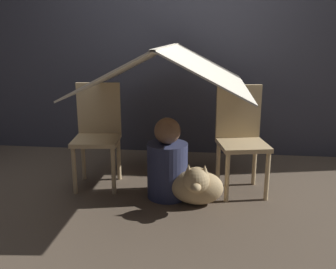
{
  "coord_description": "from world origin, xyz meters",
  "views": [
    {
      "loc": [
        0.34,
        -2.86,
        1.29
      ],
      "look_at": [
        0.0,
        0.11,
        0.49
      ],
      "focal_mm": 40.0,
      "sensor_mm": 36.0,
      "label": 1
    }
  ],
  "objects_px": {
    "chair_right": "(241,135)",
    "chair_left": "(98,131)",
    "person_front": "(167,164)",
    "dog": "(197,185)"
  },
  "relations": [
    {
      "from": "chair_right",
      "to": "chair_left",
      "type": "bearing_deg",
      "value": 168.2
    },
    {
      "from": "chair_left",
      "to": "chair_right",
      "type": "relative_size",
      "value": 1.0
    },
    {
      "from": "person_front",
      "to": "dog",
      "type": "height_order",
      "value": "person_front"
    },
    {
      "from": "chair_right",
      "to": "dog",
      "type": "distance_m",
      "value": 0.59
    },
    {
      "from": "chair_left",
      "to": "person_front",
      "type": "relative_size",
      "value": 1.34
    },
    {
      "from": "person_front",
      "to": "dog",
      "type": "xyz_separation_m",
      "value": [
        0.24,
        -0.15,
        -0.11
      ]
    },
    {
      "from": "chair_left",
      "to": "person_front",
      "type": "distance_m",
      "value": 0.7
    },
    {
      "from": "person_front",
      "to": "dog",
      "type": "bearing_deg",
      "value": -31.8
    },
    {
      "from": "chair_right",
      "to": "dog",
      "type": "bearing_deg",
      "value": -144.74
    },
    {
      "from": "chair_left",
      "to": "person_front",
      "type": "height_order",
      "value": "chair_left"
    }
  ]
}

